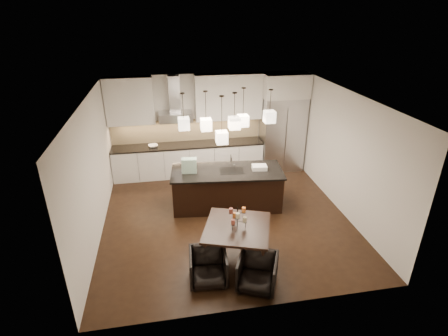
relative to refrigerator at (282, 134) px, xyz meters
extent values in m
cube|color=black|center=(-2.10, -2.38, -1.08)|extent=(5.50, 5.50, 0.02)
cube|color=white|center=(-2.10, -2.38, 1.73)|extent=(5.50, 5.50, 0.02)
cube|color=silver|center=(-2.10, 0.38, 0.32)|extent=(5.50, 0.02, 2.80)
cube|color=silver|center=(-2.10, -5.14, 0.32)|extent=(5.50, 0.02, 2.80)
cube|color=silver|center=(-4.86, -2.38, 0.32)|extent=(0.02, 5.50, 2.80)
cube|color=silver|center=(0.66, -2.38, 0.32)|extent=(0.02, 5.50, 2.80)
cube|color=#B7B7BA|center=(0.00, 0.00, 0.00)|extent=(1.20, 0.72, 2.15)
cube|color=silver|center=(0.00, 0.00, 1.40)|extent=(1.26, 0.72, 0.65)
cube|color=silver|center=(-2.73, 0.05, -0.64)|extent=(4.21, 0.62, 0.88)
cube|color=black|center=(-2.73, 0.05, -0.17)|extent=(4.21, 0.66, 0.04)
cube|color=tan|center=(-2.73, 0.35, 0.16)|extent=(4.21, 0.02, 0.63)
cube|color=silver|center=(-4.20, 0.19, 1.10)|extent=(1.25, 0.35, 1.25)
cube|color=silver|center=(-1.55, 0.19, 1.10)|extent=(1.85, 0.35, 1.25)
cube|color=#B7B7BA|center=(-3.03, 0.10, 0.65)|extent=(0.90, 0.52, 0.24)
cube|color=#B7B7BA|center=(-3.03, 0.21, 1.24)|extent=(0.30, 0.28, 0.96)
imported|color=silver|center=(-3.69, 0.00, -0.12)|extent=(0.31, 0.31, 0.06)
cube|color=black|center=(-1.98, -1.87, -0.63)|extent=(2.63, 1.27, 0.89)
cube|color=black|center=(-1.98, -1.87, -0.16)|extent=(2.72, 1.36, 0.04)
cube|color=#296C3F|center=(-2.85, -1.81, 0.03)|extent=(0.36, 0.22, 0.34)
cube|color=silver|center=(-1.21, -1.94, -0.09)|extent=(0.37, 0.28, 0.10)
cylinder|color=beige|center=(-2.02, -3.89, -0.19)|extent=(0.09, 0.09, 0.10)
cylinder|color=orange|center=(-2.17, -3.72, -0.19)|extent=(0.09, 0.09, 0.10)
cylinder|color=brown|center=(-2.25, -3.93, -0.19)|extent=(0.09, 0.09, 0.10)
cylinder|color=orange|center=(-2.02, -3.80, -0.04)|extent=(0.09, 0.09, 0.10)
cylinder|color=brown|center=(-2.26, -3.79, -0.04)|extent=(0.09, 0.09, 0.10)
cylinder|color=beige|center=(-2.17, -3.97, -0.04)|extent=(0.09, 0.09, 0.10)
imported|color=black|center=(-2.78, -4.39, -0.77)|extent=(0.69, 0.71, 0.61)
imported|color=black|center=(-1.96, -4.66, -0.77)|extent=(0.86, 0.87, 0.61)
cube|color=beige|center=(-2.93, -1.85, 1.05)|extent=(0.24, 0.24, 0.26)
cube|color=beige|center=(-2.43, -1.74, 0.97)|extent=(0.24, 0.24, 0.26)
cube|color=beige|center=(-1.84, -2.00, 1.06)|extent=(0.24, 0.24, 0.26)
cube|color=beige|center=(-1.54, -1.56, 0.96)|extent=(0.24, 0.24, 0.26)
cube|color=beige|center=(-0.99, -1.84, 1.10)|extent=(0.24, 0.24, 0.26)
cube|color=beige|center=(-2.16, -2.24, 0.83)|extent=(0.24, 0.24, 0.26)
camera|label=1|loc=(-3.35, -9.16, 3.38)|focal=28.00mm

